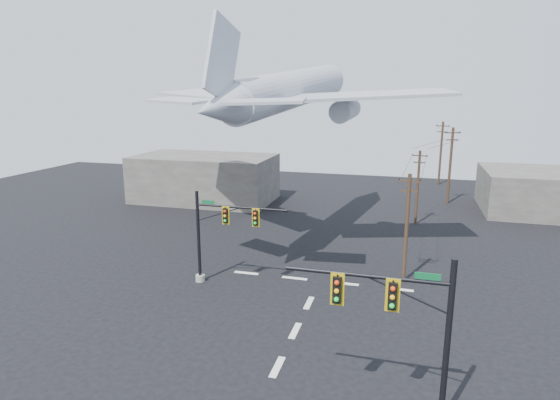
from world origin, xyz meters
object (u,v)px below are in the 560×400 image
(signal_mast_far, at_px, (217,235))
(utility_pole_a, at_px, (407,226))
(signal_mast_near, at_px, (410,335))
(utility_pole_c, at_px, (450,164))
(utility_pole_b, at_px, (418,186))
(airliner, at_px, (291,91))
(utility_pole_d, at_px, (441,152))

(signal_mast_far, relative_size, utility_pole_a, 0.87)
(signal_mast_near, relative_size, utility_pole_c, 0.78)
(signal_mast_far, bearing_deg, utility_pole_b, 55.31)
(signal_mast_near, bearing_deg, utility_pole_b, 88.99)
(utility_pole_b, relative_size, utility_pole_c, 0.83)
(airliner, bearing_deg, signal_mast_far, 175.33)
(utility_pole_c, distance_m, utility_pole_d, 13.07)
(utility_pole_b, height_order, airliner, airliner)
(utility_pole_a, relative_size, airliner, 0.27)
(signal_mast_far, bearing_deg, airliner, 76.45)
(signal_mast_near, bearing_deg, utility_pole_d, 85.83)
(signal_mast_far, height_order, airliner, airliner)
(signal_mast_far, distance_m, airliner, 15.73)
(signal_mast_far, xyz_separation_m, airliner, (2.75, 11.40, 10.48))
(utility_pole_b, xyz_separation_m, utility_pole_c, (4.04, 11.18, 0.90))
(utility_pole_a, bearing_deg, utility_pole_d, 86.79)
(signal_mast_near, xyz_separation_m, airliner, (-11.20, 23.22, 10.18))
(signal_mast_far, bearing_deg, utility_pole_d, 68.18)
(utility_pole_c, height_order, utility_pole_d, utility_pole_c)
(utility_pole_b, distance_m, utility_pole_c, 11.93)
(signal_mast_near, distance_m, utility_pole_a, 16.12)
(utility_pole_c, distance_m, airliner, 27.66)
(signal_mast_far, distance_m, utility_pole_b, 25.51)
(signal_mast_far, bearing_deg, utility_pole_a, 17.53)
(utility_pole_a, bearing_deg, airliner, 149.82)
(utility_pole_b, bearing_deg, signal_mast_near, -79.82)
(signal_mast_near, xyz_separation_m, signal_mast_far, (-13.94, 11.82, -0.30))
(signal_mast_near, xyz_separation_m, utility_pole_c, (4.62, 43.98, 1.01))
(utility_pole_b, bearing_deg, utility_pole_c, 81.32)
(utility_pole_c, xyz_separation_m, utility_pole_d, (-0.46, 13.06, -0.04))
(utility_pole_a, xyz_separation_m, airliner, (-10.83, 7.11, 9.93))
(utility_pole_d, bearing_deg, utility_pole_a, -82.72)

